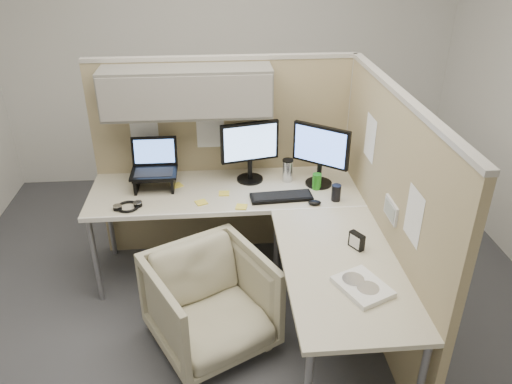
{
  "coord_description": "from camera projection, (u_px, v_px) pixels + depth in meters",
  "views": [
    {
      "loc": [
        -0.15,
        -2.74,
        2.46
      ],
      "look_at": [
        0.1,
        0.25,
        0.85
      ],
      "focal_mm": 35.0,
      "sensor_mm": 36.0,
      "label": 1
    }
  ],
  "objects": [
    {
      "name": "desk",
      "position": [
        261.0,
        222.0,
        3.38
      ],
      "size": [
        2.0,
        1.98,
        0.73
      ],
      "color": "beige",
      "rests_on": "ground"
    },
    {
      "name": "keyboard",
      "position": [
        281.0,
        197.0,
        3.57
      ],
      "size": [
        0.45,
        0.18,
        0.02
      ],
      "primitive_type": "cube",
      "rotation": [
        0.0,
        0.0,
        0.06
      ],
      "color": "black",
      "rests_on": "desk"
    },
    {
      "name": "headphones",
      "position": [
        128.0,
        206.0,
        3.45
      ],
      "size": [
        0.19,
        0.19,
        0.03
      ],
      "rotation": [
        0.0,
        0.0,
        0.27
      ],
      "color": "black",
      "rests_on": "desk"
    },
    {
      "name": "travel_mug",
      "position": [
        288.0,
        170.0,
        3.78
      ],
      "size": [
        0.08,
        0.08,
        0.18
      ],
      "color": "silver",
      "rests_on": "desk"
    },
    {
      "name": "mouse",
      "position": [
        315.0,
        203.0,
        3.49
      ],
      "size": [
        0.1,
        0.07,
        0.03
      ],
      "primitive_type": "ellipsoid",
      "rotation": [
        0.0,
        0.0,
        -0.13
      ],
      "color": "black",
      "rests_on": "desk"
    },
    {
      "name": "paper_stack",
      "position": [
        362.0,
        287.0,
        2.68
      ],
      "size": [
        0.32,
        0.35,
        0.03
      ],
      "rotation": [
        0.0,
        0.0,
        0.43
      ],
      "color": "white",
      "rests_on": "desk"
    },
    {
      "name": "monitor_left",
      "position": [
        250.0,
        147.0,
        3.7
      ],
      "size": [
        0.44,
        0.2,
        0.47
      ],
      "rotation": [
        0.0,
        0.0,
        0.23
      ],
      "color": "black",
      "rests_on": "desk"
    },
    {
      "name": "soda_can_green",
      "position": [
        336.0,
        193.0,
        3.52
      ],
      "size": [
        0.07,
        0.07,
        0.12
      ],
      "primitive_type": "cylinder",
      "color": "black",
      "rests_on": "desk"
    },
    {
      "name": "ground",
      "position": [
        245.0,
        313.0,
        3.58
      ],
      "size": [
        4.5,
        4.5,
        0.0
      ],
      "primitive_type": "plane",
      "color": "#3A3B40",
      "rests_on": "ground"
    },
    {
      "name": "sticky_note_b",
      "position": [
        241.0,
        207.0,
        3.46
      ],
      "size": [
        0.09,
        0.09,
        0.01
      ],
      "primitive_type": "cube",
      "rotation": [
        0.0,
        0.0,
        -0.23
      ],
      "color": "yellow",
      "rests_on": "desk"
    },
    {
      "name": "laptop_station",
      "position": [
        154.0,
        170.0,
        3.68
      ],
      "size": [
        0.34,
        0.29,
        0.35
      ],
      "color": "black",
      "rests_on": "desk"
    },
    {
      "name": "partition_right",
      "position": [
        384.0,
        215.0,
        3.2
      ],
      "size": [
        0.07,
        2.03,
        1.63
      ],
      "color": "tan",
      "rests_on": "ground"
    },
    {
      "name": "soda_can_silver",
      "position": [
        317.0,
        181.0,
        3.68
      ],
      "size": [
        0.07,
        0.07,
        0.12
      ],
      "primitive_type": "cylinder",
      "color": "#268C1E",
      "rests_on": "desk"
    },
    {
      "name": "partition_back",
      "position": [
        208.0,
        129.0,
        3.77
      ],
      "size": [
        2.0,
        0.36,
        1.63
      ],
      "color": "tan",
      "rests_on": "ground"
    },
    {
      "name": "desk_clock",
      "position": [
        357.0,
        241.0,
        3.0
      ],
      "size": [
        0.09,
        0.11,
        0.1
      ],
      "rotation": [
        0.0,
        0.0,
        -1.03
      ],
      "color": "black",
      "rests_on": "desk"
    },
    {
      "name": "office_chair",
      "position": [
        210.0,
        299.0,
        3.17
      ],
      "size": [
        0.92,
        0.9,
        0.72
      ],
      "primitive_type": "imported",
      "rotation": [
        0.0,
        0.0,
        0.48
      ],
      "color": "#BAB294",
      "rests_on": "ground"
    },
    {
      "name": "sticky_note_a",
      "position": [
        201.0,
        202.0,
        3.51
      ],
      "size": [
        0.1,
        0.1,
        0.01
      ],
      "primitive_type": "cube",
      "rotation": [
        0.0,
        0.0,
        0.39
      ],
      "color": "yellow",
      "rests_on": "desk"
    },
    {
      "name": "sticky_note_c",
      "position": [
        177.0,
        185.0,
        3.75
      ],
      "size": [
        0.1,
        0.1,
        0.01
      ],
      "primitive_type": "cube",
      "rotation": [
        0.0,
        0.0,
        0.51
      ],
      "color": "yellow",
      "rests_on": "desk"
    },
    {
      "name": "monitor_right",
      "position": [
        321.0,
        151.0,
        3.64
      ],
      "size": [
        0.37,
        0.3,
        0.47
      ],
      "rotation": [
        0.0,
        0.0,
        -0.65
      ],
      "color": "black",
      "rests_on": "desk"
    },
    {
      "name": "sticky_note_d",
      "position": [
        224.0,
        193.0,
        3.63
      ],
      "size": [
        0.08,
        0.08,
        0.01
      ],
      "primitive_type": "cube",
      "rotation": [
        0.0,
        0.0,
        -0.05
      ],
      "color": "yellow",
      "rests_on": "desk"
    }
  ]
}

